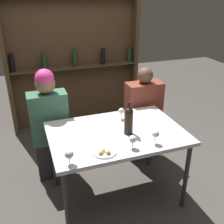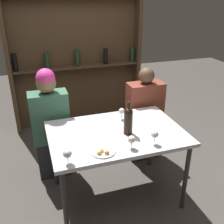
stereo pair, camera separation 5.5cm
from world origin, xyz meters
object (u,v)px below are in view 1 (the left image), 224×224
at_px(wine_bottle, 129,120).
at_px(wine_glass_0, 133,140).
at_px(wine_glass_3, 69,155).
at_px(seated_person_left, 50,127).
at_px(seated_person_right, 143,117).
at_px(wine_glass_2, 155,134).
at_px(food_plate_0, 104,152).
at_px(wine_glass_1, 121,111).

height_order(wine_bottle, wine_glass_0, wine_bottle).
xyz_separation_m(wine_glass_3, seated_person_left, (-0.04, 0.95, -0.24)).
bearing_deg(wine_glass_3, wine_glass_0, 4.91).
bearing_deg(seated_person_left, seated_person_right, 0.00).
bearing_deg(wine_glass_0, seated_person_right, 58.94).
distance_m(wine_bottle, wine_glass_2, 0.29).
relative_size(food_plate_0, seated_person_right, 0.17).
bearing_deg(food_plate_0, wine_glass_1, 56.02).
height_order(wine_glass_0, wine_glass_1, wine_glass_1).
distance_m(food_plate_0, seated_person_left, 0.97).
xyz_separation_m(seated_person_left, seated_person_right, (1.14, 0.00, -0.07)).
height_order(wine_bottle, wine_glass_2, wine_bottle).
height_order(wine_glass_1, seated_person_right, seated_person_right).
height_order(wine_glass_3, food_plate_0, wine_glass_3).
relative_size(wine_bottle, wine_glass_0, 2.66).
bearing_deg(wine_glass_0, wine_glass_1, 78.38).
distance_m(wine_glass_0, wine_glass_2, 0.22).
bearing_deg(food_plate_0, wine_glass_2, -1.38).
relative_size(wine_bottle, wine_glass_3, 2.54).
bearing_deg(wine_glass_3, wine_glass_2, 3.52).
distance_m(wine_glass_3, food_plate_0, 0.31).
xyz_separation_m(wine_glass_2, food_plate_0, (-0.47, 0.01, -0.08)).
bearing_deg(wine_bottle, wine_glass_1, 81.04).
xyz_separation_m(wine_bottle, wine_glass_2, (0.15, -0.25, -0.05)).
bearing_deg(wine_glass_1, seated_person_left, 153.14).
relative_size(wine_glass_1, wine_glass_2, 0.95).
distance_m(seated_person_left, seated_person_right, 1.14).
bearing_deg(seated_person_left, wine_bottle, -45.10).
height_order(wine_glass_2, seated_person_right, seated_person_right).
relative_size(wine_glass_1, food_plate_0, 0.60).
relative_size(wine_glass_0, food_plate_0, 0.58).
xyz_separation_m(wine_glass_2, seated_person_left, (-0.81, 0.91, -0.24)).
distance_m(wine_glass_1, seated_person_left, 0.83).
bearing_deg(wine_bottle, wine_glass_3, -154.44).
bearing_deg(wine_glass_2, wine_glass_0, 179.93).
relative_size(wine_glass_0, seated_person_right, 0.10).
height_order(wine_glass_3, seated_person_left, seated_person_left).
relative_size(wine_glass_1, seated_person_right, 0.10).
xyz_separation_m(wine_glass_3, seated_person_right, (1.10, 0.95, -0.31)).
bearing_deg(wine_glass_1, seated_person_right, 39.52).
bearing_deg(wine_glass_1, wine_glass_0, -101.62).
bearing_deg(food_plate_0, wine_glass_0, -2.50).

